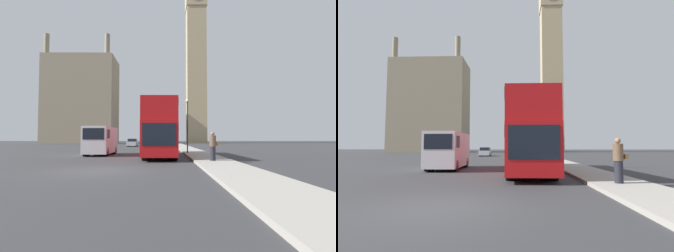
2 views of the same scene
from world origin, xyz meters
The scene contains 9 objects.
ground_plane centered at (0.00, 0.00, 0.00)m, with size 300.00×300.00×0.00m, color #333335.
sidewalk_strip centered at (6.27, 0.00, 0.07)m, with size 2.55×120.00×0.15m.
clock_tower centered at (13.82, 77.38, 33.36)m, with size 7.07×7.24×65.09m.
building_block_distant centered at (-23.92, 72.00, 13.82)m, with size 21.77×12.99×33.56m.
red_double_decker_bus centered at (2.80, 9.54, 2.42)m, with size 2.50×11.05×4.32m.
white_van centered at (-2.76, 11.63, 1.38)m, with size 2.12×5.26×2.58m.
pedestrian centered at (6.15, 3.81, 1.05)m, with size 0.56×0.40×1.81m.
street_lamp centered at (5.33, 12.83, 3.62)m, with size 0.36×0.36×5.22m.
parked_sedan centered at (-3.19, 38.15, 0.68)m, with size 1.80×4.29×1.49m.
Camera 1 is at (3.20, -12.52, 1.52)m, focal length 28.00 mm.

